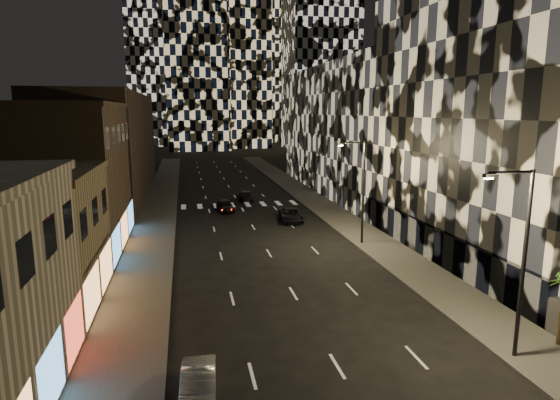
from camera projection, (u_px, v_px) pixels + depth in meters
name	position (u px, v px, depth m)	size (l,w,h in m)	color
sidewalk_left	(159.00, 207.00, 57.36)	(4.00, 120.00, 0.15)	#47443F
sidewalk_right	(316.00, 201.00, 61.29)	(4.00, 120.00, 0.15)	#47443F
curb_left	(176.00, 207.00, 57.78)	(0.20, 120.00, 0.15)	#4C4C47
curb_right	(300.00, 202.00, 60.88)	(0.20, 120.00, 0.15)	#4C4C47
retail_tan	(7.00, 245.00, 27.34)	(10.00, 10.00, 8.00)	olive
retail_brown	(59.00, 180.00, 39.00)	(10.00, 15.00, 12.00)	#4B3B2A
retail_filler_left	(107.00, 146.00, 64.31)	(10.00, 40.00, 14.00)	#4B3B2A
midrise_right	(529.00, 120.00, 36.66)	(16.00, 25.00, 22.00)	#232326
midrise_base	(432.00, 242.00, 36.93)	(0.60, 25.00, 3.00)	#383838
midrise_filler_right	(369.00, 130.00, 68.32)	(16.00, 40.00, 18.00)	#232326
streetlight_near	(520.00, 252.00, 21.48)	(2.55, 0.25, 9.00)	black
streetlight_far	(361.00, 185.00, 40.73)	(2.55, 0.25, 9.00)	black
car_silver_parked	(198.00, 387.00, 19.04)	(1.41, 4.05, 1.33)	#AAAAAF
car_dark_midlane	(225.00, 206.00, 55.21)	(1.66, 4.13, 1.41)	black
car_dark_oncoming	(246.00, 196.00, 61.97)	(1.87, 4.60, 1.34)	black
car_dark_rightlane	(291.00, 215.00, 50.21)	(2.29, 4.96, 1.38)	black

